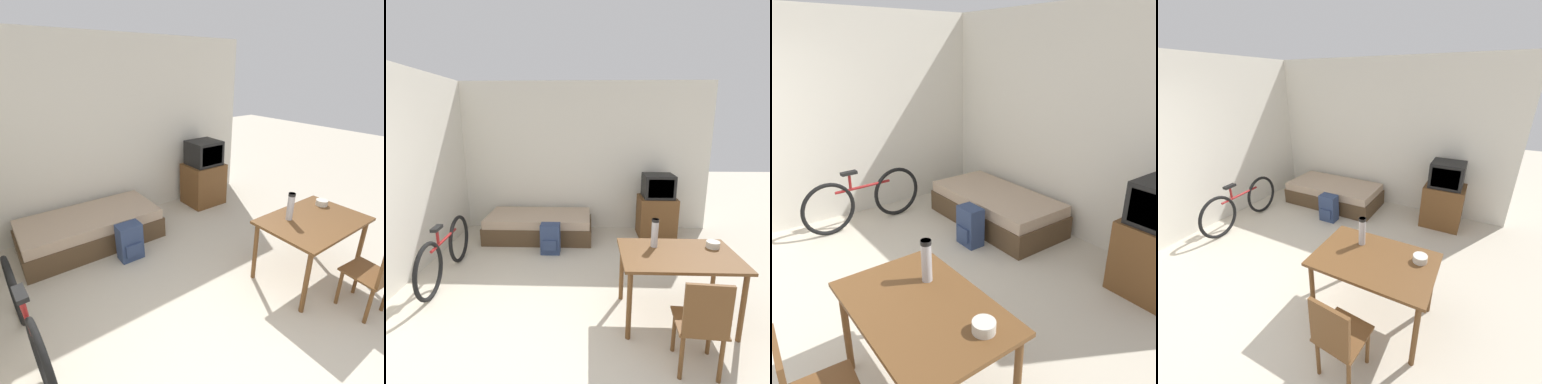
% 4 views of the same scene
% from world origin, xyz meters
% --- Properties ---
extents(ground_plane, '(20.00, 20.00, 0.00)m').
position_xyz_m(ground_plane, '(0.00, 0.00, 0.00)').
color(ground_plane, beige).
extents(wall_back, '(5.02, 0.06, 2.70)m').
position_xyz_m(wall_back, '(0.00, 3.58, 1.35)').
color(wall_back, silver).
rests_on(wall_back, ground_plane).
extents(wall_left, '(0.06, 4.55, 2.70)m').
position_xyz_m(wall_left, '(-2.04, 1.77, 1.35)').
color(wall_left, silver).
rests_on(wall_left, ground_plane).
extents(daybed, '(1.81, 0.90, 0.43)m').
position_xyz_m(daybed, '(-0.55, 3.02, 0.21)').
color(daybed, '#4C3823').
rests_on(daybed, ground_plane).
extents(tv, '(0.63, 0.54, 1.12)m').
position_xyz_m(tv, '(1.51, 3.16, 0.52)').
color(tv, brown).
rests_on(tv, ground_plane).
extents(dining_table, '(1.16, 0.77, 0.73)m').
position_xyz_m(dining_table, '(1.21, 0.85, 0.64)').
color(dining_table, brown).
rests_on(dining_table, ground_plane).
extents(wooden_chair, '(0.41, 0.41, 0.87)m').
position_xyz_m(wooden_chair, '(1.21, 0.13, 0.48)').
color(wooden_chair, brown).
rests_on(wooden_chair, ground_plane).
extents(bicycle, '(0.15, 1.65, 0.77)m').
position_xyz_m(bicycle, '(-1.56, 1.60, 0.35)').
color(bicycle, black).
rests_on(bicycle, ground_plane).
extents(thermos_flask, '(0.07, 0.07, 0.31)m').
position_xyz_m(thermos_flask, '(1.00, 1.02, 0.90)').
color(thermos_flask, '#B7B7BC').
rests_on(thermos_flask, dining_table).
extents(mate_bowl, '(0.14, 0.14, 0.07)m').
position_xyz_m(mate_bowl, '(1.61, 1.01, 0.77)').
color(mate_bowl, beige).
rests_on(mate_bowl, dining_table).
extents(backpack, '(0.30, 0.23, 0.48)m').
position_xyz_m(backpack, '(-0.28, 2.37, 0.24)').
color(backpack, navy).
rests_on(backpack, ground_plane).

